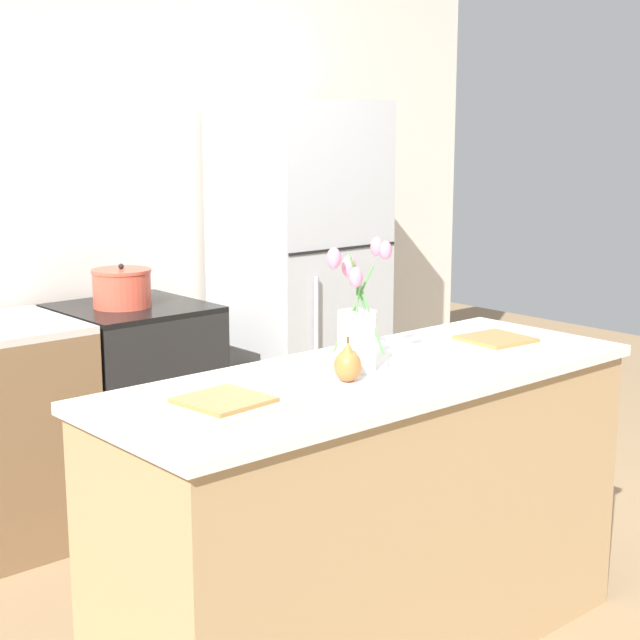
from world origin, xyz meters
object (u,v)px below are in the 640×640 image
stove_range (136,407)px  refrigerator (299,285)px  plate_setting_right (496,341)px  flower_vase (357,327)px  pear_figurine (348,364)px  cooking_pot (122,288)px  plate_setting_left (224,403)px

stove_range → refrigerator: refrigerator is taller
stove_range → plate_setting_right: 1.75m
flower_vase → pear_figurine: size_ratio=3.00×
refrigerator → cooking_pot: bearing=-179.8°
refrigerator → plate_setting_left: refrigerator is taller
stove_range → plate_setting_left: 1.81m
flower_vase → cooking_pot: flower_vase is taller
plate_setting_right → pear_figurine: bearing=-177.7°
stove_range → plate_setting_left: bearing=-112.6°
stove_range → plate_setting_right: size_ratio=2.86×
pear_figurine → plate_setting_left: bearing=176.0°
flower_vase → plate_setting_right: flower_vase is taller
refrigerator → plate_setting_left: size_ratio=5.62×
pear_figurine → plate_setting_right: size_ratio=0.42×
plate_setting_left → plate_setting_right: same height
refrigerator → pear_figurine: refrigerator is taller
refrigerator → plate_setting_right: bearing=-106.6°
stove_range → plate_setting_right: plate_setting_right is taller
plate_setting_right → refrigerator: bearing=73.4°
plate_setting_left → pear_figurine: bearing=-4.0°
flower_vase → plate_setting_right: size_ratio=1.26×
pear_figurine → cooking_pot: cooking_pot is taller
cooking_pot → plate_setting_right: bearing=-72.1°
pear_figurine → cooking_pot: size_ratio=0.53×
plate_setting_right → plate_setting_left: bearing=180.0°
cooking_pot → plate_setting_left: bearing=-111.2°
pear_figurine → plate_setting_right: bearing=2.3°
plate_setting_right → cooking_pot: (-0.52, 1.61, 0.04)m
flower_vase → pear_figurine: 0.16m
flower_vase → plate_setting_right: 0.62m
refrigerator → pear_figurine: 2.03m
plate_setting_left → refrigerator: bearing=44.8°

